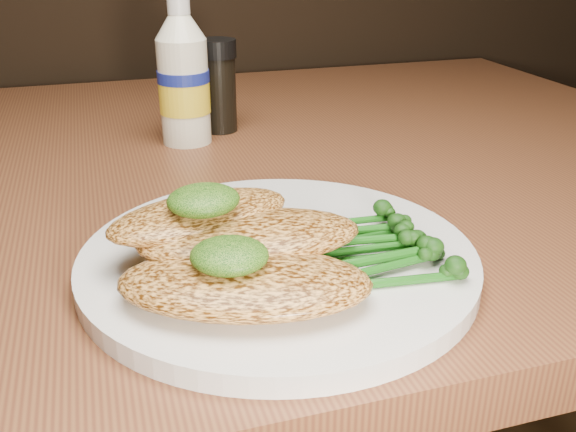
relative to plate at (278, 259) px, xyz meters
name	(u,v)px	position (x,y,z in m)	size (l,w,h in m)	color
plate	(278,259)	(0.00, 0.00, 0.00)	(0.28, 0.28, 0.01)	silver
chicken_front	(245,283)	(-0.04, -0.06, 0.02)	(0.15, 0.08, 0.02)	gold
chicken_mid	(250,236)	(-0.02, -0.01, 0.03)	(0.15, 0.07, 0.02)	gold
chicken_back	(200,215)	(-0.05, 0.01, 0.03)	(0.13, 0.07, 0.02)	gold
pesto_front	(229,255)	(-0.05, -0.05, 0.04)	(0.05, 0.04, 0.02)	black
pesto_back	(203,200)	(-0.05, 0.00, 0.05)	(0.05, 0.04, 0.02)	black
broccolini_bundle	(351,245)	(0.04, -0.03, 0.02)	(0.13, 0.10, 0.02)	#185713
mayo_bottle	(183,71)	(-0.02, 0.31, 0.07)	(0.06, 0.06, 0.16)	white
pepper_grinder	(219,86)	(0.03, 0.34, 0.05)	(0.04, 0.04, 0.11)	black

